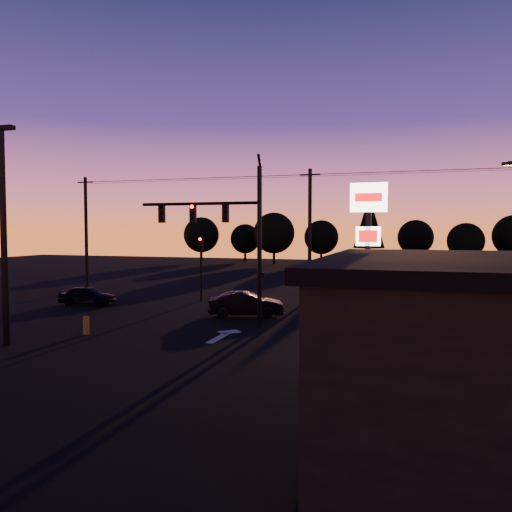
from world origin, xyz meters
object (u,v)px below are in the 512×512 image
Objects in this scene: pylon_sign at (368,229)px; car_mid at (246,304)px; parking_lot_light at (3,220)px; secondary_signal at (201,259)px; suv_parked at (447,362)px; bollard at (86,325)px; traffic_signal_mast at (229,228)px; car_left at (87,295)px.

pylon_sign reaches higher than car_mid.
parking_lot_light reaches higher than pylon_sign.
secondary_signal is 21.04m from suv_parked.
parking_lot_light is at bearing -99.79° from secondary_signal.
bollard is (-12.68, -1.60, -4.50)m from pylon_sign.
car_mid is (5.57, 6.80, 0.27)m from bollard.
parking_lot_light reaches higher than traffic_signal_mast.
suv_parked is at bearing -11.54° from bollard.
car_left is 11.20m from car_mid.
parking_lot_light is 15.19m from pylon_sign.
suv_parked is (17.35, -0.28, -4.50)m from parking_lot_light.
pylon_sign is at bearing -19.36° from traffic_signal_mast.
bollard is at bearing 57.86° from parking_lot_light.
parking_lot_light is at bearing -136.63° from traffic_signal_mast.
bollard is 0.23× the size of car_left.
secondary_signal is at bearing 123.19° from traffic_signal_mast.
traffic_signal_mast is at bearing 43.37° from parking_lot_light.
car_mid is at bearing -103.96° from car_left.
car_left is at bearing -148.17° from secondary_signal.
bollard is 15.86m from suv_parked.
car_mid is at bearing -44.45° from secondary_signal.
suv_parked is (9.95, -7.27, -4.17)m from traffic_signal_mast.
pylon_sign is 1.62× the size of car_mid.
parking_lot_light reaches higher than secondary_signal.
pylon_sign is 9.77m from car_mid.
secondary_signal is at bearing 126.16° from suv_parked.
car_left is (-6.27, -3.89, -2.25)m from secondary_signal.
traffic_signal_mast is 10.19m from parking_lot_light.
pylon_sign is at bearing 7.21° from bollard.
car_mid is at bearing 90.26° from traffic_signal_mast.
suv_parked reaches higher than car_mid.
pylon_sign is at bearing 111.83° from suv_parked.
car_left is at bearing 68.04° from car_mid.
pylon_sign is 19.73m from car_left.
suv_parked is at bearing -0.91° from parking_lot_light.
pylon_sign is at bearing 17.23° from parking_lot_light.
parking_lot_light is 1.34× the size of pylon_sign.
car_mid is (-0.01, 2.70, -4.25)m from traffic_signal_mast.
secondary_signal is 1.04× the size of car_mid.
car_left reaches higher than bollard.
bollard is at bearing -172.79° from pylon_sign.
car_left is (-18.27, 6.10, -4.30)m from pylon_sign.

